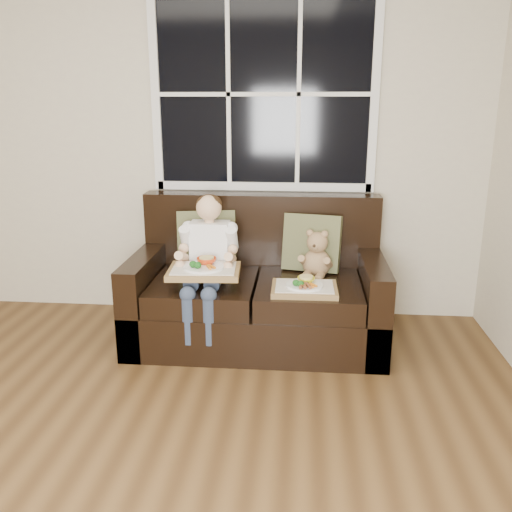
# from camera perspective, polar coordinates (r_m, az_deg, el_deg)

# --- Properties ---
(window_back) EXTENTS (1.62, 0.04, 1.37)m
(window_back) POSITION_cam_1_polar(r_m,az_deg,el_deg) (4.01, 0.80, 16.66)
(window_back) COLOR black
(window_back) RESTS_ON room_walls
(loveseat) EXTENTS (1.70, 0.92, 0.96)m
(loveseat) POSITION_cam_1_polar(r_m,az_deg,el_deg) (3.78, 0.20, -4.03)
(loveseat) COLOR black
(loveseat) RESTS_ON ground
(pillow_left) EXTENTS (0.44, 0.26, 0.42)m
(pillow_left) POSITION_cam_1_polar(r_m,az_deg,el_deg) (3.87, -5.23, 1.74)
(pillow_left) COLOR #676B42
(pillow_left) RESTS_ON loveseat
(pillow_right) EXTENTS (0.42, 0.25, 0.41)m
(pillow_right) POSITION_cam_1_polar(r_m,az_deg,el_deg) (3.82, 5.90, 1.40)
(pillow_right) COLOR #676B42
(pillow_right) RESTS_ON loveseat
(child) EXTENTS (0.38, 0.59, 0.86)m
(child) POSITION_cam_1_polar(r_m,az_deg,el_deg) (3.61, -5.12, 0.46)
(child) COLOR white
(child) RESTS_ON loveseat
(teddy_bear) EXTENTS (0.23, 0.27, 0.34)m
(teddy_bear) POSITION_cam_1_polar(r_m,az_deg,el_deg) (3.70, 6.42, -0.14)
(teddy_bear) COLOR #A27956
(teddy_bear) RESTS_ON loveseat
(tray_left) EXTENTS (0.47, 0.37, 0.10)m
(tray_left) POSITION_cam_1_polar(r_m,az_deg,el_deg) (3.45, -5.48, -1.41)
(tray_left) COLOR olive
(tray_left) RESTS_ON child
(tray_right) EXTENTS (0.41, 0.32, 0.09)m
(tray_right) POSITION_cam_1_polar(r_m,az_deg,el_deg) (3.42, 5.12, -3.31)
(tray_right) COLOR olive
(tray_right) RESTS_ON loveseat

